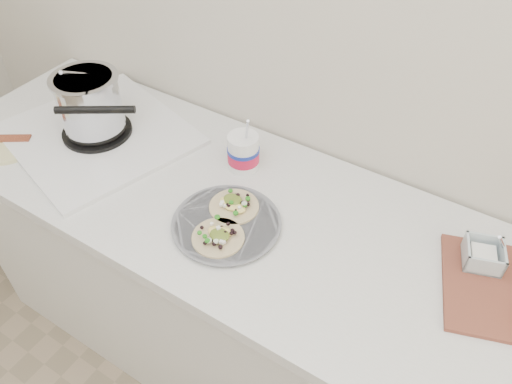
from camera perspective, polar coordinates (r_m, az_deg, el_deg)
The scene contains 5 objects.
counter at distance 1.69m, azimuth 4.58°, elevation -14.47°, with size 2.44×0.66×0.90m.
stove at distance 1.66m, azimuth -18.14°, elevation 8.44°, with size 0.66×0.63×0.26m.
taco_plate at distance 1.32m, azimuth -3.42°, elevation -3.38°, with size 0.29×0.29×0.04m.
tub at distance 1.47m, azimuth -1.41°, elevation 4.83°, with size 0.10×0.10×0.21m.
bacon_plate at distance 1.78m, azimuth -26.50°, elevation 5.24°, with size 0.23×0.23×0.02m.
Camera 1 is at (0.36, 0.61, 1.89)m, focal length 35.00 mm.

